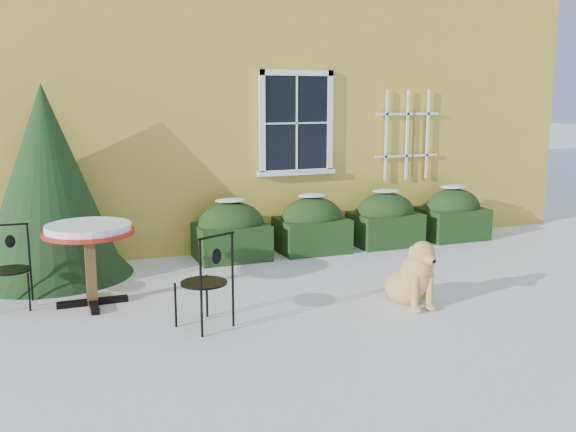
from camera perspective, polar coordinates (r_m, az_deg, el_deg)
name	(u,v)px	position (r m, az deg, el deg)	size (l,w,h in m)	color
ground	(320,308)	(7.43, 2.82, -8.17)	(80.00, 80.00, 0.00)	white
house	(182,55)	(13.75, -9.36, 13.92)	(12.40, 8.40, 6.40)	yellow
hedge_row	(349,223)	(10.24, 5.48, -0.63)	(4.95, 0.80, 0.91)	black
evergreen_shrub	(49,201)	(9.06, -20.51, 1.29)	(2.11, 2.11, 2.56)	black
bistro_table	(89,238)	(7.67, -17.28, -1.87)	(1.03, 1.03, 0.96)	black
patio_chair_near	(207,281)	(6.72, -7.25, -5.71)	(0.61, 0.60, 1.02)	black
patio_chair_far	(11,267)	(8.00, -23.44, -4.16)	(0.45, 0.45, 0.94)	black
dog	(413,278)	(7.56, 11.07, -5.42)	(0.55, 0.92, 0.82)	#D9B161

